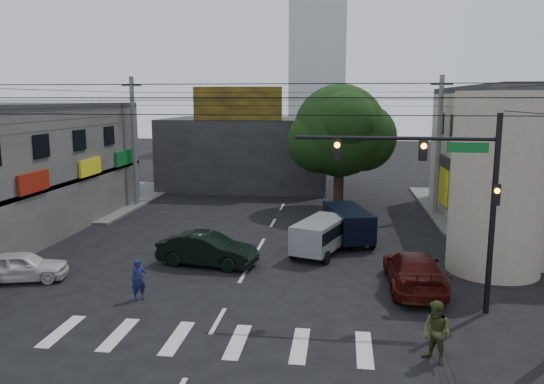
% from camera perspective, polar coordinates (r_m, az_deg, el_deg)
% --- Properties ---
extents(ground, '(160.00, 160.00, 0.00)m').
position_cam_1_polar(ground, '(21.89, -4.01, -10.54)').
color(ground, black).
rests_on(ground, ground).
extents(sidewalk_far_left, '(16.00, 16.00, 0.15)m').
position_cam_1_polar(sidewalk_far_left, '(44.71, -22.34, -0.54)').
color(sidewalk_far_left, '#514F4C').
rests_on(sidewalk_far_left, ground).
extents(sidewalk_far_right, '(16.00, 16.00, 0.15)m').
position_cam_1_polar(sidewalk_far_right, '(41.22, 26.99, -1.72)').
color(sidewalk_far_right, '#514F4C').
rests_on(sidewalk_far_right, ground).
extents(corner_column, '(4.00, 4.00, 8.00)m').
position_cam_1_polar(corner_column, '(25.29, 23.11, 0.85)').
color(corner_column, gray).
rests_on(corner_column, ground).
extents(building_far, '(14.00, 10.00, 6.00)m').
position_cam_1_polar(building_far, '(47.03, -2.53, 4.29)').
color(building_far, '#232326').
rests_on(building_far, ground).
extents(billboard, '(7.00, 0.30, 2.60)m').
position_cam_1_polar(billboard, '(41.98, -3.75, 9.48)').
color(billboard, olive).
rests_on(billboard, building_far).
extents(tower_distant, '(9.00, 9.00, 44.00)m').
position_cam_1_polar(tower_distant, '(91.30, 5.09, 19.00)').
color(tower_distant, silver).
rests_on(tower_distant, ground).
extents(street_tree, '(6.40, 6.40, 8.70)m').
position_cam_1_polar(street_tree, '(37.14, 7.30, 6.53)').
color(street_tree, black).
rests_on(street_tree, ground).
extents(traffic_gantry, '(7.10, 0.35, 7.20)m').
position_cam_1_polar(traffic_gantry, '(19.63, 18.18, 1.18)').
color(traffic_gantry, black).
rests_on(traffic_gantry, ground).
extents(utility_pole_far_left, '(0.32, 0.32, 9.20)m').
position_cam_1_polar(utility_pole_far_left, '(39.06, -14.62, 5.17)').
color(utility_pole_far_left, '#59595B').
rests_on(utility_pole_far_left, ground).
extents(utility_pole_far_right, '(0.32, 0.32, 9.20)m').
position_cam_1_polar(utility_pole_far_right, '(36.76, 17.48, 4.75)').
color(utility_pole_far_right, '#59595B').
rests_on(utility_pole_far_right, ground).
extents(dark_sedan, '(3.16, 5.15, 1.52)m').
position_cam_1_polar(dark_sedan, '(24.94, -6.98, -6.16)').
color(dark_sedan, black).
rests_on(dark_sedan, ground).
extents(white_compact, '(3.41, 4.52, 1.28)m').
position_cam_1_polar(white_compact, '(25.16, -25.33, -7.22)').
color(white_compact, silver).
rests_on(white_compact, ground).
extents(maroon_sedan, '(2.28, 5.36, 1.54)m').
position_cam_1_polar(maroon_sedan, '(22.57, 15.05, -8.15)').
color(maroon_sedan, '#3D0C08').
rests_on(maroon_sedan, ground).
extents(silver_minivan, '(5.09, 4.18, 1.74)m').
position_cam_1_polar(silver_minivan, '(26.55, 5.24, -4.88)').
color(silver_minivan, '#98999F').
rests_on(silver_minivan, ground).
extents(navy_van, '(5.46, 4.08, 1.83)m').
position_cam_1_polar(navy_van, '(29.06, 8.16, -3.55)').
color(navy_van, black).
rests_on(navy_van, ground).
extents(traffic_officer, '(0.93, 0.92, 1.59)m').
position_cam_1_polar(traffic_officer, '(21.29, -14.14, -9.16)').
color(traffic_officer, '#141A48').
rests_on(traffic_officer, ground).
extents(pedestrian_olive, '(1.62, 1.62, 1.88)m').
position_cam_1_polar(pedestrian_olive, '(16.70, 17.27, -14.25)').
color(pedestrian_olive, '#37411E').
rests_on(pedestrian_olive, ground).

